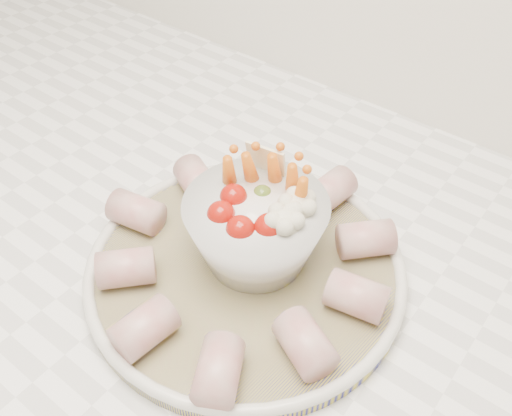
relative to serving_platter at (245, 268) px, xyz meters
The scene contains 3 objects.
serving_platter is the anchor object (origin of this frame).
veggie_bowl 0.05m from the serving_platter, 85.42° to the left, with size 0.14×0.14×0.11m.
cured_meat_rolls 0.02m from the serving_platter, behind, with size 0.30×0.30×0.04m.
Camera 1 is at (0.19, 1.11, 1.37)m, focal length 40.00 mm.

